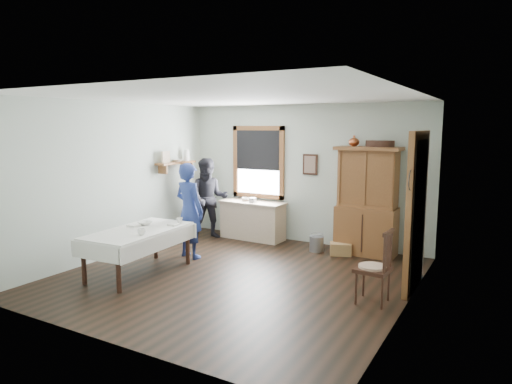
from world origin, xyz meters
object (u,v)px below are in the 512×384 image
woman_blue (189,214)px  figure_dark (209,201)px  spindle_chair (373,266)px  pail (317,244)px  work_counter (253,220)px  china_hutch (367,201)px  dining_table (139,252)px  wicker_basket (341,249)px

woman_blue → figure_dark: 1.42m
spindle_chair → pail: 2.53m
figure_dark → pail: bearing=-27.9°
work_counter → woman_blue: size_ratio=0.87×
spindle_chair → work_counter: bearing=149.4°
work_counter → figure_dark: (-0.82, -0.38, 0.38)m
woman_blue → figure_dark: woman_blue is taller
china_hutch → figure_dark: 3.18m
work_counter → dining_table: 2.83m
pail → china_hutch: bearing=16.8°
dining_table → pail: 3.21m
pail → wicker_basket: pail is taller
china_hutch → spindle_chair: size_ratio=1.96×
china_hutch → pail: 1.20m
china_hutch → wicker_basket: size_ratio=5.24×
china_hutch → spindle_chair: china_hutch is taller
pail → figure_dark: figure_dark is taller
spindle_chair → pail: (-1.57, 1.95, -0.35)m
work_counter → china_hutch: china_hutch is taller
china_hutch → dining_table: china_hutch is taller
wicker_basket → woman_blue: bearing=-147.3°
dining_table → wicker_basket: size_ratio=4.75×
spindle_chair → figure_dark: bearing=159.9°
work_counter → spindle_chair: (3.06, -2.19, 0.11)m
spindle_chair → figure_dark: (-3.88, 1.81, 0.27)m
work_counter → spindle_chair: bearing=-33.7°
wicker_basket → woman_blue: 2.76m
spindle_chair → figure_dark: 4.29m
spindle_chair → pail: spindle_chair is taller
work_counter → pail: size_ratio=4.78×
spindle_chair → figure_dark: figure_dark is taller
work_counter → figure_dark: 0.97m
china_hutch → woman_blue: china_hutch is taller
wicker_basket → figure_dark: bearing=-177.4°
work_counter → woman_blue: woman_blue is taller
china_hutch → dining_table: 3.98m
dining_table → woman_blue: size_ratio=1.13×
work_counter → china_hutch: (2.33, 0.01, 0.58)m
woman_blue → dining_table: bearing=94.1°
china_hutch → wicker_basket: (-0.37, -0.26, -0.86)m
dining_table → work_counter: bearing=81.4°
work_counter → figure_dark: figure_dark is taller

